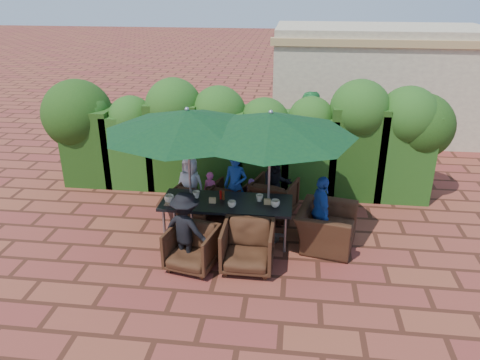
# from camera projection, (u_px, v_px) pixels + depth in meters

# --- Properties ---
(ground) EXTENTS (80.00, 80.00, 0.00)m
(ground) POSITION_uv_depth(u_px,v_px,m) (227.00, 238.00, 8.73)
(ground) COLOR brown
(ground) RESTS_ON ground
(dining_table) EXTENTS (2.37, 0.90, 0.75)m
(dining_table) POSITION_uv_depth(u_px,v_px,m) (226.00, 205.00, 8.49)
(dining_table) COLOR black
(dining_table) RESTS_ON ground
(umbrella_left) EXTENTS (2.94, 2.94, 2.46)m
(umbrella_left) POSITION_uv_depth(u_px,v_px,m) (187.00, 121.00, 8.02)
(umbrella_left) COLOR gray
(umbrella_left) RESTS_ON ground
(umbrella_right) EXTENTS (2.96, 2.96, 2.46)m
(umbrella_right) POSITION_uv_depth(u_px,v_px,m) (270.00, 124.00, 7.84)
(umbrella_right) COLOR gray
(umbrella_right) RESTS_ON ground
(chair_far_left) EXTENTS (0.87, 0.84, 0.74)m
(chair_far_left) POSITION_uv_depth(u_px,v_px,m) (197.00, 197.00, 9.53)
(chair_far_left) COLOR black
(chair_far_left) RESTS_ON ground
(chair_far_mid) EXTENTS (0.85, 0.83, 0.70)m
(chair_far_mid) POSITION_uv_depth(u_px,v_px,m) (229.00, 197.00, 9.59)
(chair_far_mid) COLOR black
(chair_far_mid) RESTS_ON ground
(chair_far_right) EXTENTS (1.02, 0.98, 0.85)m
(chair_far_right) POSITION_uv_depth(u_px,v_px,m) (274.00, 195.00, 9.46)
(chair_far_right) COLOR black
(chair_far_right) RESTS_ON ground
(chair_near_left) EXTENTS (0.90, 0.87, 0.79)m
(chair_near_left) POSITION_uv_depth(u_px,v_px,m) (192.00, 246.00, 7.73)
(chair_near_left) COLOR black
(chair_near_left) RESTS_ON ground
(chair_near_right) EXTENTS (0.85, 0.79, 0.86)m
(chair_near_right) POSITION_uv_depth(u_px,v_px,m) (248.00, 245.00, 7.69)
(chair_near_right) COLOR black
(chair_near_right) RESTS_ON ground
(chair_end_right) EXTENTS (0.94, 1.24, 0.97)m
(chair_end_right) POSITION_uv_depth(u_px,v_px,m) (327.00, 221.00, 8.34)
(chair_end_right) COLOR black
(chair_end_right) RESTS_ON ground
(adult_far_left) EXTENTS (0.67, 0.48, 1.22)m
(adult_far_left) POSITION_uv_depth(u_px,v_px,m) (190.00, 185.00, 9.48)
(adult_far_left) COLOR silver
(adult_far_left) RESTS_ON ground
(adult_far_mid) EXTENTS (0.55, 0.48, 1.32)m
(adult_far_mid) POSITION_uv_depth(u_px,v_px,m) (235.00, 186.00, 9.32)
(adult_far_mid) COLOR #1D47A1
(adult_far_mid) RESTS_ON ground
(adult_far_right) EXTENTS (0.73, 0.59, 1.32)m
(adult_far_right) POSITION_uv_depth(u_px,v_px,m) (276.00, 186.00, 9.33)
(adult_far_right) COLOR black
(adult_far_right) RESTS_ON ground
(adult_near_left) EXTENTS (0.92, 0.65, 1.32)m
(adult_near_left) POSITION_uv_depth(u_px,v_px,m) (186.00, 229.00, 7.71)
(adult_near_left) COLOR black
(adult_near_left) RESTS_ON ground
(adult_end_right) EXTENTS (0.55, 0.84, 1.31)m
(adult_end_right) POSITION_uv_depth(u_px,v_px,m) (321.00, 211.00, 8.31)
(adult_end_right) COLOR #1D47A1
(adult_end_right) RESTS_ON ground
(child_left) EXTENTS (0.38, 0.35, 0.88)m
(child_left) POSITION_uv_depth(u_px,v_px,m) (210.00, 193.00, 9.54)
(child_left) COLOR #F1559B
(child_left) RESTS_ON ground
(child_right) EXTENTS (0.30, 0.26, 0.78)m
(child_right) POSITION_uv_depth(u_px,v_px,m) (252.00, 197.00, 9.48)
(child_right) COLOR purple
(child_right) RESTS_ON ground
(pedestrian_a) EXTENTS (1.74, 1.64, 1.89)m
(pedestrian_a) POSITION_uv_depth(u_px,v_px,m) (310.00, 127.00, 11.99)
(pedestrian_a) COLOR #24863B
(pedestrian_a) RESTS_ON ground
(pedestrian_b) EXTENTS (0.85, 0.68, 1.53)m
(pedestrian_b) POSITION_uv_depth(u_px,v_px,m) (339.00, 133.00, 12.19)
(pedestrian_b) COLOR #F1559B
(pedestrian_b) RESTS_ON ground
(pedestrian_c) EXTENTS (1.01, 1.04, 1.56)m
(pedestrian_c) POSITION_uv_depth(u_px,v_px,m) (388.00, 134.00, 12.01)
(pedestrian_c) COLOR gray
(pedestrian_c) RESTS_ON ground
(cup_a) EXTENTS (0.18, 0.18, 0.14)m
(cup_a) POSITION_uv_depth(u_px,v_px,m) (169.00, 199.00, 8.40)
(cup_a) COLOR beige
(cup_a) RESTS_ON dining_table
(cup_b) EXTENTS (0.14, 0.14, 0.13)m
(cup_b) POSITION_uv_depth(u_px,v_px,m) (196.00, 195.00, 8.58)
(cup_b) COLOR beige
(cup_b) RESTS_ON dining_table
(cup_c) EXTENTS (0.15, 0.15, 0.12)m
(cup_c) POSITION_uv_depth(u_px,v_px,m) (232.00, 204.00, 8.23)
(cup_c) COLOR beige
(cup_c) RESTS_ON dining_table
(cup_d) EXTENTS (0.14, 0.14, 0.13)m
(cup_d) POSITION_uv_depth(u_px,v_px,m) (260.00, 198.00, 8.45)
(cup_d) COLOR beige
(cup_d) RESTS_ON dining_table
(cup_e) EXTENTS (0.16, 0.16, 0.13)m
(cup_e) POSITION_uv_depth(u_px,v_px,m) (275.00, 203.00, 8.24)
(cup_e) COLOR beige
(cup_e) RESTS_ON dining_table
(ketchup_bottle) EXTENTS (0.04, 0.04, 0.17)m
(ketchup_bottle) POSITION_uv_depth(u_px,v_px,m) (221.00, 195.00, 8.52)
(ketchup_bottle) COLOR #B20C0A
(ketchup_bottle) RESTS_ON dining_table
(sauce_bottle) EXTENTS (0.04, 0.04, 0.17)m
(sauce_bottle) POSITION_uv_depth(u_px,v_px,m) (223.00, 195.00, 8.50)
(sauce_bottle) COLOR #4C230C
(sauce_bottle) RESTS_ON dining_table
(serving_tray) EXTENTS (0.35, 0.25, 0.02)m
(serving_tray) POSITION_uv_depth(u_px,v_px,m) (175.00, 203.00, 8.39)
(serving_tray) COLOR #926947
(serving_tray) RESTS_ON dining_table
(number_block_left) EXTENTS (0.12, 0.06, 0.10)m
(number_block_left) POSITION_uv_depth(u_px,v_px,m) (212.00, 200.00, 8.39)
(number_block_left) COLOR tan
(number_block_left) RESTS_ON dining_table
(number_block_right) EXTENTS (0.12, 0.06, 0.10)m
(number_block_right) POSITION_uv_depth(u_px,v_px,m) (267.00, 202.00, 8.34)
(number_block_right) COLOR tan
(number_block_right) RESTS_ON dining_table
(hedge_wall) EXTENTS (9.10, 1.60, 2.57)m
(hedge_wall) POSITION_uv_depth(u_px,v_px,m) (243.00, 132.00, 10.31)
(hedge_wall) COLOR black
(hedge_wall) RESTS_ON ground
(building) EXTENTS (6.20, 3.08, 3.20)m
(building) POSITION_uv_depth(u_px,v_px,m) (375.00, 82.00, 14.07)
(building) COLOR beige
(building) RESTS_ON ground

